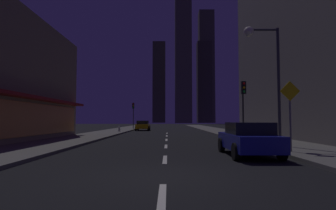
% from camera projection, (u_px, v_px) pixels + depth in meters
% --- Properties ---
extents(ground_plane, '(78.00, 136.00, 0.10)m').
position_uv_depth(ground_plane, '(168.00, 131.00, 39.30)').
color(ground_plane, black).
extents(sidewalk_right, '(4.00, 76.00, 0.15)m').
position_uv_depth(sidewalk_right, '(216.00, 130.00, 39.29)').
color(sidewalk_right, '#605E59').
rests_on(sidewalk_right, ground).
extents(sidewalk_left, '(4.00, 76.00, 0.15)m').
position_uv_depth(sidewalk_left, '(120.00, 130.00, 39.33)').
color(sidewalk_left, '#605E59').
rests_on(sidewalk_left, ground).
extents(lane_marking_center, '(0.16, 28.20, 0.01)m').
position_uv_depth(lane_marking_center, '(167.00, 143.00, 18.34)').
color(lane_marking_center, silver).
rests_on(lane_marking_center, ground).
extents(building_apartment_right, '(11.00, 20.00, 21.40)m').
position_uv_depth(building_apartment_right, '(331.00, 17.00, 23.88)').
color(building_apartment_right, slate).
rests_on(building_apartment_right, ground).
extents(skyscraper_distant_tall, '(7.31, 7.15, 47.09)m').
position_uv_depth(skyscraper_distant_tall, '(160.00, 82.00, 157.67)').
color(skyscraper_distant_tall, '#454234').
rests_on(skyscraper_distant_tall, ground).
extents(skyscraper_distant_mid, '(8.33, 8.21, 70.84)m').
position_uv_depth(skyscraper_distant_mid, '(184.00, 54.00, 138.31)').
color(skyscraper_distant_mid, brown).
rests_on(skyscraper_distant_mid, ground).
extents(skyscraper_distant_short, '(7.67, 6.99, 44.34)m').
position_uv_depth(skyscraper_distant_short, '(205.00, 82.00, 147.49)').
color(skyscraper_distant_short, '#403D30').
rests_on(skyscraper_distant_short, ground).
extents(skyscraper_distant_slender, '(8.26, 7.79, 62.02)m').
position_uv_depth(skyscraper_distant_slender, '(207.00, 67.00, 149.25)').
color(skyscraper_distant_slender, '#524E3D').
rests_on(skyscraper_distant_slender, ground).
extents(car_parked_near, '(1.98, 4.24, 1.45)m').
position_uv_depth(car_parked_near, '(249.00, 139.00, 11.66)').
color(car_parked_near, navy).
rests_on(car_parked_near, ground).
extents(car_parked_far, '(1.98, 4.24, 1.45)m').
position_uv_depth(car_parked_far, '(144.00, 125.00, 39.84)').
color(car_parked_far, gold).
rests_on(car_parked_far, ground).
extents(fire_hydrant_far_left, '(0.42, 0.30, 0.65)m').
position_uv_depth(fire_hydrant_far_left, '(120.00, 129.00, 33.20)').
color(fire_hydrant_far_left, '#B2B2B2').
rests_on(fire_hydrant_far_left, sidewalk_left).
extents(traffic_light_near_right, '(0.32, 0.48, 4.20)m').
position_uv_depth(traffic_light_near_right, '(244.00, 97.00, 19.17)').
color(traffic_light_near_right, '#2D2D2D').
rests_on(traffic_light_near_right, sidewalk_right).
extents(traffic_light_far_left, '(0.32, 0.48, 4.20)m').
position_uv_depth(traffic_light_far_left, '(134.00, 110.00, 43.49)').
color(traffic_light_far_left, '#2D2D2D').
rests_on(traffic_light_far_left, sidewalk_left).
extents(street_lamp_right, '(1.96, 0.56, 6.58)m').
position_uv_depth(street_lamp_right, '(264.00, 56.00, 14.83)').
color(street_lamp_right, '#38383D').
rests_on(street_lamp_right, sidewalk_right).
extents(pedestrian_crossing_sign, '(0.91, 0.08, 3.15)m').
position_uv_depth(pedestrian_crossing_sign, '(291.00, 110.00, 12.04)').
color(pedestrian_crossing_sign, slate).
rests_on(pedestrian_crossing_sign, sidewalk_right).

